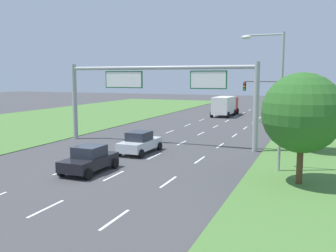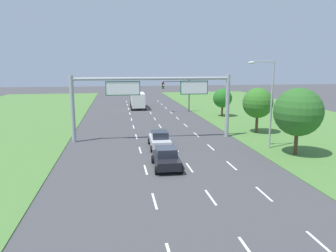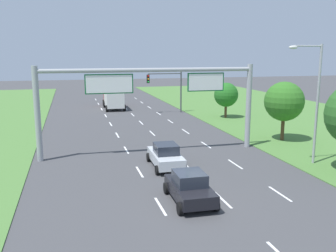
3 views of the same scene
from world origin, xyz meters
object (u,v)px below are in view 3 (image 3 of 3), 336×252
object	(u,v)px
sign_gantry	(151,92)
car_near_red	(166,156)
roadside_tree_mid	(284,101)
roadside_tree_far	(226,95)
box_truck	(113,97)
street_lamp	(313,94)
car_lead_silver	(190,187)
traffic_light_mast	(167,84)

from	to	relation	value
sign_gantry	car_near_red	bearing A→B (deg)	-87.74
car_near_red	sign_gantry	world-z (taller)	sign_gantry
roadside_tree_mid	roadside_tree_far	size ratio (longest dim) A/B	1.24
sign_gantry	roadside_tree_mid	size ratio (longest dim) A/B	3.19
box_truck	street_lamp	xyz separation A→B (m)	(10.36, -31.76, 3.46)
car_near_red	sign_gantry	bearing A→B (deg)	93.66
sign_gantry	street_lamp	xyz separation A→B (m)	(10.28, -5.81, 0.17)
car_lead_silver	roadside_tree_mid	distance (m)	17.38
roadside_tree_mid	roadside_tree_far	distance (m)	12.75
sign_gantry	roadside_tree_far	bearing A→B (deg)	48.57
box_truck	street_lamp	bearing A→B (deg)	-71.09
sign_gantry	traffic_light_mast	bearing A→B (deg)	72.08
car_lead_silver	street_lamp	bearing A→B (deg)	24.15
box_truck	sign_gantry	distance (m)	26.15
car_near_red	roadside_tree_mid	distance (m)	13.66
car_near_red	street_lamp	size ratio (longest dim) A/B	0.51
car_near_red	roadside_tree_far	xyz separation A→B (m)	(12.24, 17.89, 2.06)
street_lamp	roadside_tree_far	bearing A→B (deg)	83.92
car_lead_silver	box_truck	xyz separation A→B (m)	(0.08, 36.21, 0.81)
street_lamp	roadside_tree_far	size ratio (longest dim) A/B	1.95
box_truck	street_lamp	world-z (taller)	street_lamp
car_near_red	traffic_light_mast	xyz separation A→B (m)	(6.25, 23.64, 3.05)
car_near_red	roadside_tree_mid	world-z (taller)	roadside_tree_mid
car_near_red	roadside_tree_far	distance (m)	21.77
roadside_tree_far	roadside_tree_mid	bearing A→B (deg)	-89.55
box_truck	sign_gantry	xyz separation A→B (m)	(0.09, -25.95, 3.29)
street_lamp	car_near_red	bearing A→B (deg)	169.03
sign_gantry	roadside_tree_mid	xyz separation A→B (m)	(12.49, 1.31, -1.30)
roadside_tree_mid	roadside_tree_far	bearing A→B (deg)	90.45
roadside_tree_mid	car_lead_silver	bearing A→B (deg)	-137.55
traffic_light_mast	sign_gantry	bearing A→B (deg)	-107.92
traffic_light_mast	roadside_tree_far	bearing A→B (deg)	-43.84
box_truck	roadside_tree_mid	distance (m)	27.73
car_near_red	sign_gantry	xyz separation A→B (m)	(-0.15, 3.85, 4.09)
car_near_red	traffic_light_mast	bearing A→B (deg)	76.59
car_lead_silver	sign_gantry	distance (m)	11.05
sign_gantry	roadside_tree_far	world-z (taller)	sign_gantry
sign_gantry	traffic_light_mast	xyz separation A→B (m)	(6.40, 19.79, -1.04)
box_truck	roadside_tree_far	world-z (taller)	roadside_tree_far
traffic_light_mast	roadside_tree_mid	xyz separation A→B (m)	(6.09, -18.48, -0.26)
box_truck	roadside_tree_mid	xyz separation A→B (m)	(12.58, -24.63, 1.99)
sign_gantry	roadside_tree_far	distance (m)	18.83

